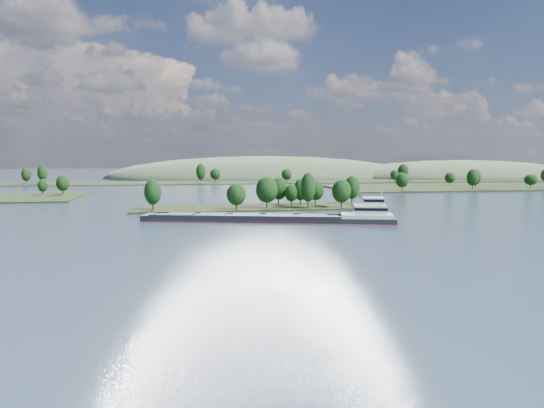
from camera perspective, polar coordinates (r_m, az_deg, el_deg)
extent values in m
plane|color=#314556|center=(155.86, 1.92, -2.49)|extent=(1800.00, 1800.00, 0.00)
cube|color=black|center=(214.44, -1.58, -0.44)|extent=(100.00, 30.00, 1.20)
cylinder|color=black|center=(209.16, 3.89, 0.21)|extent=(0.50, 0.50, 4.57)
ellipsoid|color=black|center=(208.75, 3.90, 1.80)|extent=(5.93, 5.93, 11.76)
cylinder|color=black|center=(225.59, 0.72, 0.47)|extent=(0.50, 0.50, 3.74)
ellipsoid|color=black|center=(225.26, 0.72, 1.67)|extent=(7.63, 7.63, 9.63)
cylinder|color=black|center=(208.36, -0.56, 0.13)|extent=(0.50, 0.50, 4.04)
ellipsoid|color=black|center=(207.98, -0.56, 1.54)|extent=(8.75, 8.75, 10.39)
cylinder|color=black|center=(221.09, 2.10, 0.25)|extent=(0.50, 0.50, 2.85)
ellipsoid|color=black|center=(220.82, 2.10, 1.19)|extent=(5.59, 5.59, 7.33)
cylinder|color=black|center=(202.56, -3.85, -0.13)|extent=(0.50, 0.50, 3.28)
ellipsoid|color=black|center=(202.23, -3.86, 1.05)|extent=(7.52, 7.52, 8.43)
cylinder|color=black|center=(205.99, -12.68, -0.08)|extent=(0.50, 0.50, 3.80)
ellipsoid|color=black|center=(205.63, -12.71, 1.26)|extent=(6.46, 6.46, 9.76)
cylinder|color=black|center=(222.05, 3.06, 0.37)|extent=(0.50, 0.50, 3.58)
ellipsoid|color=black|center=(221.73, 3.07, 1.54)|extent=(5.65, 5.65, 9.21)
cylinder|color=black|center=(230.49, 8.59, 0.53)|extent=(0.50, 0.50, 3.95)
ellipsoid|color=black|center=(230.15, 8.60, 1.78)|extent=(6.65, 6.65, 10.15)
cylinder|color=black|center=(213.15, 7.47, 0.15)|extent=(0.50, 0.50, 3.65)
ellipsoid|color=black|center=(212.81, 7.48, 1.39)|extent=(7.70, 7.70, 9.39)
cylinder|color=black|center=(225.77, 4.68, 0.40)|extent=(0.50, 0.50, 3.30)
ellipsoid|color=black|center=(225.47, 4.69, 1.46)|extent=(7.38, 7.38, 8.48)
cylinder|color=black|center=(305.68, -21.56, 1.31)|extent=(0.50, 0.50, 3.37)
ellipsoid|color=black|center=(305.46, -21.59, 2.11)|extent=(6.96, 6.96, 8.66)
cylinder|color=black|center=(309.00, -23.42, 1.22)|extent=(0.50, 0.50, 2.66)
ellipsoid|color=black|center=(308.82, -23.44, 1.85)|extent=(5.07, 5.07, 6.85)
cylinder|color=black|center=(327.57, 13.80, 1.75)|extent=(0.50, 0.50, 3.50)
ellipsoid|color=black|center=(327.36, 13.82, 2.53)|extent=(7.94, 7.94, 8.99)
cylinder|color=black|center=(387.67, 26.04, 1.83)|extent=(0.50, 0.50, 2.89)
ellipsoid|color=black|center=(387.51, 26.06, 2.37)|extent=(8.53, 8.53, 7.43)
cylinder|color=black|center=(349.91, 20.75, 1.82)|extent=(0.50, 0.50, 4.15)
ellipsoid|color=black|center=(349.69, 20.78, 2.69)|extent=(7.39, 7.39, 10.67)
cylinder|color=black|center=(367.94, 21.05, 1.93)|extent=(0.50, 0.50, 3.87)
ellipsoid|color=black|center=(367.74, 21.08, 2.70)|extent=(6.46, 6.46, 9.95)
cylinder|color=black|center=(398.99, 18.57, 2.16)|extent=(0.50, 0.50, 3.02)
ellipsoid|color=black|center=(398.83, 18.59, 2.71)|extent=(7.31, 7.31, 7.77)
cylinder|color=black|center=(454.01, 27.25, 2.21)|extent=(0.50, 0.50, 3.55)
cube|color=black|center=(432.59, -6.20, 2.29)|extent=(900.00, 60.00, 1.20)
cylinder|color=black|center=(443.45, -24.90, 2.25)|extent=(0.50, 0.50, 3.99)
ellipsoid|color=black|center=(443.28, -24.93, 2.91)|extent=(6.95, 6.95, 10.25)
cylinder|color=black|center=(450.61, 13.02, 2.57)|extent=(0.50, 0.50, 3.19)
ellipsoid|color=black|center=(450.47, 13.03, 3.09)|extent=(7.01, 7.01, 8.21)
cylinder|color=black|center=(437.01, -6.11, 2.62)|extent=(0.50, 0.50, 3.51)
ellipsoid|color=black|center=(436.85, -6.12, 3.21)|extent=(8.61, 8.61, 9.04)
cylinder|color=black|center=(493.04, 13.91, 2.84)|extent=(0.50, 0.50, 4.64)
ellipsoid|color=black|center=(492.87, 13.93, 3.52)|extent=(9.73, 9.73, 11.93)
cylinder|color=black|center=(439.48, -23.44, 2.33)|extent=(0.50, 0.50, 4.69)
ellipsoid|color=black|center=(439.28, -23.47, 3.10)|extent=(7.30, 7.30, 12.05)
cylinder|color=black|center=(428.99, 1.59, 2.61)|extent=(0.50, 0.50, 3.57)
ellipsoid|color=black|center=(428.82, 1.59, 3.22)|extent=(8.64, 8.64, 9.18)
cylinder|color=black|center=(413.97, -7.67, 2.58)|extent=(0.50, 0.50, 5.06)
ellipsoid|color=black|center=(413.75, -7.68, 3.47)|extent=(7.37, 7.37, 13.00)
ellipsoid|color=#4C5D40|center=(580.95, 19.72, 2.71)|extent=(260.00, 140.00, 36.00)
ellipsoid|color=#4C5D40|center=(539.39, -0.67, 2.85)|extent=(320.00, 160.00, 44.00)
cube|color=black|center=(169.49, -0.23, -1.72)|extent=(78.43, 32.19, 2.17)
cube|color=maroon|center=(169.54, -0.23, -1.86)|extent=(78.67, 32.43, 0.25)
cube|color=black|center=(175.12, -2.62, -1.05)|extent=(58.69, 18.00, 0.79)
cube|color=black|center=(165.63, -3.13, -1.40)|extent=(58.69, 18.00, 0.79)
cube|color=black|center=(170.39, -2.87, -1.27)|extent=(59.25, 25.56, 0.30)
cube|color=black|center=(175.03, -9.91, -1.07)|extent=(10.83, 10.31, 0.35)
cube|color=black|center=(172.37, -6.44, -1.12)|extent=(10.83, 10.31, 0.35)
cube|color=black|center=(170.36, -2.87, -1.17)|extent=(10.83, 10.31, 0.35)
cube|color=black|center=(169.02, 0.77, -1.21)|extent=(10.83, 10.31, 0.35)
cube|color=black|center=(168.38, 4.45, -1.25)|extent=(10.83, 10.31, 0.35)
cube|color=black|center=(178.27, -13.11, -1.39)|extent=(5.39, 9.36, 1.97)
cylinder|color=black|center=(177.81, -12.82, -0.95)|extent=(0.29, 0.29, 2.17)
cube|color=white|center=(168.73, 10.15, -1.25)|extent=(17.85, 13.62, 1.18)
cube|color=white|center=(168.61, 10.50, -0.59)|extent=(11.72, 10.40, 2.96)
cube|color=black|center=(168.57, 10.50, -0.45)|extent=(11.97, 10.65, 0.89)
cube|color=white|center=(168.46, 10.85, 0.28)|extent=(7.37, 7.37, 2.17)
cube|color=black|center=(168.43, 10.85, 0.41)|extent=(7.62, 7.62, 0.79)
cube|color=white|center=(168.37, 10.85, 0.68)|extent=(7.87, 7.87, 0.20)
cylinder|color=white|center=(168.51, 11.69, 1.07)|extent=(0.25, 0.25, 2.57)
cylinder|color=black|center=(171.01, 9.45, 0.83)|extent=(0.61, 0.61, 1.18)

